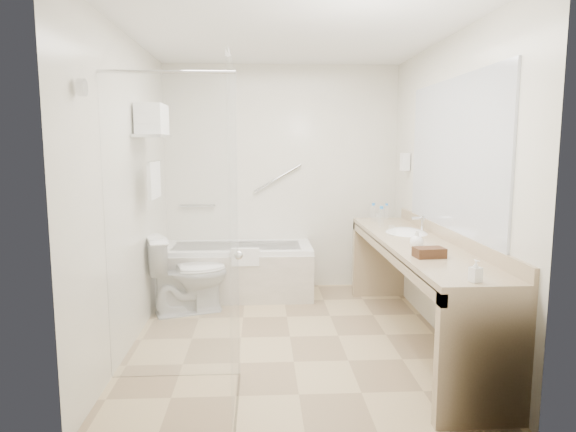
{
  "coord_description": "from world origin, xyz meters",
  "views": [
    {
      "loc": [
        -0.24,
        -4.19,
        1.63
      ],
      "look_at": [
        0.0,
        0.3,
        1.0
      ],
      "focal_mm": 32.0,
      "sensor_mm": 36.0,
      "label": 1
    }
  ],
  "objects": [
    {
      "name": "floor",
      "position": [
        0.0,
        0.0,
        0.0
      ],
      "size": [
        3.2,
        3.2,
        0.0
      ],
      "primitive_type": "plane",
      "color": "tan",
      "rests_on": "ground"
    },
    {
      "name": "ceiling",
      "position": [
        0.0,
        0.0,
        2.5
      ],
      "size": [
        2.6,
        3.2,
        0.1
      ],
      "primitive_type": "cube",
      "color": "white",
      "rests_on": "wall_back"
    },
    {
      "name": "wall_back",
      "position": [
        0.0,
        1.6,
        1.25
      ],
      "size": [
        2.6,
        0.1,
        2.5
      ],
      "primitive_type": "cube",
      "color": "silver",
      "rests_on": "ground"
    },
    {
      "name": "wall_front",
      "position": [
        0.0,
        -1.6,
        1.25
      ],
      "size": [
        2.6,
        0.1,
        2.5
      ],
      "primitive_type": "cube",
      "color": "silver",
      "rests_on": "ground"
    },
    {
      "name": "wall_left",
      "position": [
        -1.3,
        0.0,
        1.25
      ],
      "size": [
        0.1,
        3.2,
        2.5
      ],
      "primitive_type": "cube",
      "color": "silver",
      "rests_on": "ground"
    },
    {
      "name": "wall_right",
      "position": [
        1.3,
        0.0,
        1.25
      ],
      "size": [
        0.1,
        3.2,
        2.5
      ],
      "primitive_type": "cube",
      "color": "silver",
      "rests_on": "ground"
    },
    {
      "name": "bathtub",
      "position": [
        -0.5,
        1.24,
        0.28
      ],
      "size": [
        1.6,
        0.73,
        0.59
      ],
      "color": "white",
      "rests_on": "floor"
    },
    {
      "name": "grab_bar_short",
      "position": [
        -0.95,
        1.56,
        0.95
      ],
      "size": [
        0.4,
        0.03,
        0.03
      ],
      "primitive_type": "cylinder",
      "rotation": [
        0.0,
        1.57,
        0.0
      ],
      "color": "silver",
      "rests_on": "wall_back"
    },
    {
      "name": "grab_bar_long",
      "position": [
        -0.05,
        1.56,
        1.25
      ],
      "size": [
        0.53,
        0.03,
        0.33
      ],
      "primitive_type": "cylinder",
      "rotation": [
        0.0,
        1.05,
        0.0
      ],
      "color": "silver",
      "rests_on": "wall_back"
    },
    {
      "name": "shower_enclosure",
      "position": [
        -0.63,
        -0.93,
        1.07
      ],
      "size": [
        0.96,
        0.91,
        2.11
      ],
      "color": "silver",
      "rests_on": "floor"
    },
    {
      "name": "towel_shelf",
      "position": [
        -1.17,
        0.35,
        1.75
      ],
      "size": [
        0.24,
        0.55,
        0.81
      ],
      "color": "silver",
      "rests_on": "wall_left"
    },
    {
      "name": "vanity_counter",
      "position": [
        1.02,
        -0.15,
        0.64
      ],
      "size": [
        0.55,
        2.7,
        0.95
      ],
      "color": "tan",
      "rests_on": "floor"
    },
    {
      "name": "sink",
      "position": [
        1.05,
        0.25,
        0.82
      ],
      "size": [
        0.4,
        0.52,
        0.14
      ],
      "primitive_type": "ellipsoid",
      "color": "white",
      "rests_on": "vanity_counter"
    },
    {
      "name": "faucet",
      "position": [
        1.2,
        0.25,
        0.93
      ],
      "size": [
        0.03,
        0.03,
        0.14
      ],
      "primitive_type": "cylinder",
      "color": "silver",
      "rests_on": "vanity_counter"
    },
    {
      "name": "mirror",
      "position": [
        1.29,
        -0.15,
        1.55
      ],
      "size": [
        0.02,
        2.0,
        1.2
      ],
      "primitive_type": "cube",
      "color": "#B7BCC4",
      "rests_on": "wall_right"
    },
    {
      "name": "hairdryer_unit",
      "position": [
        1.25,
        1.05,
        1.45
      ],
      "size": [
        0.08,
        0.1,
        0.18
      ],
      "primitive_type": "cube",
      "color": "silver",
      "rests_on": "wall_right"
    },
    {
      "name": "toilet",
      "position": [
        -0.95,
        0.7,
        0.38
      ],
      "size": [
        0.87,
        0.66,
        0.76
      ],
      "primitive_type": "imported",
      "rotation": [
        0.0,
        0.0,
        1.91
      ],
      "color": "white",
      "rests_on": "floor"
    },
    {
      "name": "amenity_basket",
      "position": [
        0.93,
        -0.75,
        0.88
      ],
      "size": [
        0.22,
        0.16,
        0.07
      ],
      "primitive_type": "cube",
      "rotation": [
        0.0,
        0.0,
        0.09
      ],
      "color": "#462C19",
      "rests_on": "vanity_counter"
    },
    {
      "name": "soap_bottle_a",
      "position": [
        0.98,
        -1.4,
        0.88
      ],
      "size": [
        0.1,
        0.14,
        0.06
      ],
      "primitive_type": "imported",
      "rotation": [
        0.0,
        0.0,
        0.32
      ],
      "color": "silver",
      "rests_on": "vanity_counter"
    },
    {
      "name": "soap_bottle_b",
      "position": [
        0.94,
        -0.42,
        0.9
      ],
      "size": [
        0.11,
        0.14,
        0.1
      ],
      "primitive_type": "imported",
      "rotation": [
        0.0,
        0.0,
        -0.09
      ],
      "color": "silver",
      "rests_on": "vanity_counter"
    },
    {
      "name": "water_bottle_left",
      "position": [
        0.91,
        0.93,
        0.94
      ],
      "size": [
        0.06,
        0.06,
        0.19
      ],
      "rotation": [
        0.0,
        0.0,
        -0.22
      ],
      "color": "silver",
      "rests_on": "vanity_counter"
    },
    {
      "name": "water_bottle_mid",
      "position": [
        1.07,
        1.07,
        0.93
      ],
      "size": [
        0.05,
        0.05,
        0.17
      ],
      "rotation": [
        0.0,
        0.0,
        -0.09
      ],
      "color": "silver",
      "rests_on": "vanity_counter"
    },
    {
      "name": "water_bottle_right",
      "position": [
        0.9,
        0.57,
        0.94
      ],
      "size": [
        0.06,
        0.06,
        0.2
      ],
      "rotation": [
        0.0,
        0.0,
        0.22
      ],
      "color": "silver",
      "rests_on": "vanity_counter"
    },
    {
      "name": "drinking_glass_near",
      "position": [
        0.95,
        0.9,
        0.89
      ],
      "size": [
        0.08,
        0.08,
        0.09
      ],
      "primitive_type": "cylinder",
      "rotation": [
        0.0,
        0.0,
        -0.27
      ],
      "color": "silver",
      "rests_on": "vanity_counter"
    },
    {
      "name": "drinking_glass_far",
      "position": [
        0.89,
        0.12,
        0.89
      ],
      "size": [
        0.07,
        0.07,
        0.08
      ],
      "primitive_type": "cylinder",
      "rotation": [
        0.0,
        0.0,
        0.02
      ],
      "color": "silver",
      "rests_on": "vanity_counter"
    }
  ]
}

